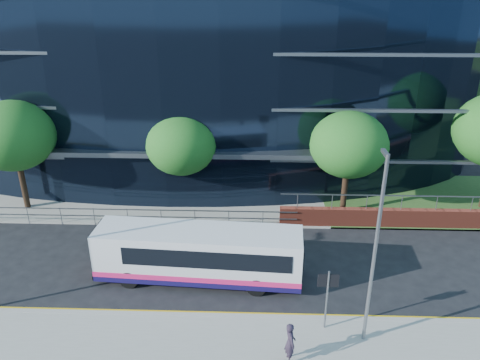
{
  "coord_description": "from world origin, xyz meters",
  "views": [
    {
      "loc": [
        1.51,
        -17.17,
        13.72
      ],
      "look_at": [
        0.62,
        8.0,
        2.61
      ],
      "focal_mm": 35.0,
      "sensor_mm": 36.0,
      "label": 1
    }
  ],
  "objects_px": {
    "tree_far_c": "(349,145)",
    "city_bus": "(200,254)",
    "street_sign": "(328,288)",
    "tree_dist_e": "(447,59)",
    "streetlight_east": "(375,248)",
    "pedestrian": "(290,342)",
    "tree_far_b": "(181,145)",
    "tree_far_a": "(13,136)"
  },
  "relations": [
    {
      "from": "tree_far_c",
      "to": "city_bus",
      "type": "height_order",
      "value": "tree_far_c"
    },
    {
      "from": "pedestrian",
      "to": "tree_far_c",
      "type": "bearing_deg",
      "value": -31.27
    },
    {
      "from": "streetlight_east",
      "to": "pedestrian",
      "type": "height_order",
      "value": "streetlight_east"
    },
    {
      "from": "street_sign",
      "to": "tree_far_b",
      "type": "xyz_separation_m",
      "value": [
        -7.5,
        11.09,
        2.06
      ]
    },
    {
      "from": "tree_far_c",
      "to": "streetlight_east",
      "type": "height_order",
      "value": "streetlight_east"
    },
    {
      "from": "tree_far_b",
      "to": "streetlight_east",
      "type": "distance_m",
      "value": 14.74
    },
    {
      "from": "tree_far_a",
      "to": "tree_far_c",
      "type": "distance_m",
      "value": 20.0
    },
    {
      "from": "tree_far_b",
      "to": "tree_far_c",
      "type": "xyz_separation_m",
      "value": [
        10.0,
        -0.5,
        0.33
      ]
    },
    {
      "from": "tree_far_a",
      "to": "tree_dist_e",
      "type": "relative_size",
      "value": 1.07
    },
    {
      "from": "street_sign",
      "to": "tree_far_a",
      "type": "relative_size",
      "value": 0.4
    },
    {
      "from": "tree_far_c",
      "to": "pedestrian",
      "type": "xyz_separation_m",
      "value": [
        -4.08,
        -12.46,
        -3.53
      ]
    },
    {
      "from": "tree_far_b",
      "to": "tree_dist_e",
      "type": "bearing_deg",
      "value": 48.48
    },
    {
      "from": "street_sign",
      "to": "tree_dist_e",
      "type": "height_order",
      "value": "tree_dist_e"
    },
    {
      "from": "tree_far_b",
      "to": "city_bus",
      "type": "xyz_separation_m",
      "value": [
        1.94,
        -7.68,
        -2.79
      ]
    },
    {
      "from": "tree_far_a",
      "to": "streetlight_east",
      "type": "bearing_deg",
      "value": -30.46
    },
    {
      "from": "tree_dist_e",
      "to": "tree_far_a",
      "type": "bearing_deg",
      "value": -140.04
    },
    {
      "from": "street_sign",
      "to": "pedestrian",
      "type": "distance_m",
      "value": 2.7
    },
    {
      "from": "streetlight_east",
      "to": "pedestrian",
      "type": "xyz_separation_m",
      "value": [
        -3.08,
        -1.28,
        -3.44
      ]
    },
    {
      "from": "tree_far_c",
      "to": "tree_far_b",
      "type": "bearing_deg",
      "value": 177.14
    },
    {
      "from": "tree_far_b",
      "to": "city_bus",
      "type": "relative_size",
      "value": 0.6
    },
    {
      "from": "street_sign",
      "to": "tree_far_c",
      "type": "xyz_separation_m",
      "value": [
        2.5,
        10.59,
        2.39
      ]
    },
    {
      "from": "street_sign",
      "to": "tree_dist_e",
      "type": "distance_m",
      "value": 45.99
    },
    {
      "from": "street_sign",
      "to": "tree_far_b",
      "type": "distance_m",
      "value": 13.54
    },
    {
      "from": "tree_far_c",
      "to": "city_bus",
      "type": "distance_m",
      "value": 11.23
    },
    {
      "from": "tree_far_a",
      "to": "tree_far_b",
      "type": "height_order",
      "value": "tree_far_a"
    },
    {
      "from": "streetlight_east",
      "to": "tree_dist_e",
      "type": "bearing_deg",
      "value": 66.89
    },
    {
      "from": "tree_far_b",
      "to": "tree_dist_e",
      "type": "relative_size",
      "value": 0.93
    },
    {
      "from": "pedestrian",
      "to": "tree_far_a",
      "type": "bearing_deg",
      "value": 38.82
    },
    {
      "from": "tree_dist_e",
      "to": "pedestrian",
      "type": "xyz_separation_m",
      "value": [
        -21.08,
        -43.46,
        -3.53
      ]
    },
    {
      "from": "city_bus",
      "to": "tree_far_b",
      "type": "bearing_deg",
      "value": 107.79
    },
    {
      "from": "tree_far_c",
      "to": "streetlight_east",
      "type": "xyz_separation_m",
      "value": [
        -1.0,
        -11.17,
        -0.1
      ]
    },
    {
      "from": "tree_far_a",
      "to": "city_bus",
      "type": "bearing_deg",
      "value": -31.02
    },
    {
      "from": "tree_far_b",
      "to": "city_bus",
      "type": "bearing_deg",
      "value": -75.82
    },
    {
      "from": "streetlight_east",
      "to": "tree_far_b",
      "type": "bearing_deg",
      "value": 127.63
    },
    {
      "from": "tree_far_a",
      "to": "streetlight_east",
      "type": "xyz_separation_m",
      "value": [
        19.0,
        -11.17,
        -0.42
      ]
    },
    {
      "from": "streetlight_east",
      "to": "pedestrian",
      "type": "distance_m",
      "value": 4.79
    },
    {
      "from": "tree_far_c",
      "to": "tree_dist_e",
      "type": "xyz_separation_m",
      "value": [
        17.0,
        31.0,
        0.0
      ]
    },
    {
      "from": "tree_dist_e",
      "to": "city_bus",
      "type": "distance_m",
      "value": 45.78
    },
    {
      "from": "tree_far_c",
      "to": "tree_dist_e",
      "type": "relative_size",
      "value": 1.0
    },
    {
      "from": "tree_dist_e",
      "to": "streetlight_east",
      "type": "height_order",
      "value": "streetlight_east"
    },
    {
      "from": "tree_far_b",
      "to": "tree_dist_e",
      "type": "xyz_separation_m",
      "value": [
        27.0,
        30.5,
        0.33
      ]
    },
    {
      "from": "pedestrian",
      "to": "city_bus",
      "type": "bearing_deg",
      "value": 23.88
    }
  ]
}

